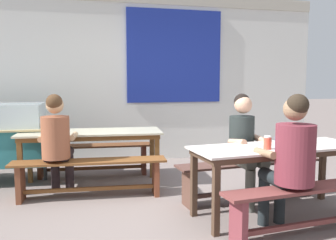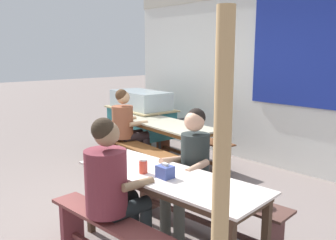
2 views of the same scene
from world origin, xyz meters
The scene contains 13 objects.
ground_plane centered at (0.00, 0.00, 0.00)m, with size 40.00×40.00×0.00m, color slate.
backdrop_wall centered at (0.02, 2.66, 1.53)m, with size 6.44×0.23×2.93m.
dining_table_far centered at (-1.00, 1.23, 0.67)m, with size 1.92×0.82×0.74m.
dining_table_near centered at (0.85, -0.36, 0.67)m, with size 1.88×0.80×0.74m.
bench_far_back centered at (-0.95, 1.75, 0.31)m, with size 1.77×0.45×0.46m.
bench_far_front centered at (-1.04, 0.70, 0.32)m, with size 1.87×0.46×0.46m.
bench_near_back centered at (0.81, 0.17, 0.31)m, with size 1.83×0.47×0.46m.
bench_near_front centered at (0.90, -0.88, 0.32)m, with size 1.77×0.42×0.46m.
person_right_near_table centered at (0.70, 0.08, 0.72)m, with size 0.43×0.56×1.27m.
person_left_back_turned centered at (-1.41, 0.81, 0.72)m, with size 0.47×0.60×1.27m.
person_near_front centered at (0.70, -0.84, 0.75)m, with size 0.47×0.58×1.31m.
tissue_box centered at (0.89, -0.42, 0.80)m, with size 0.14×0.11×0.13m.
condiment_jar centered at (0.66, -0.48, 0.81)m, with size 0.08×0.08×0.13m.
Camera 1 is at (-1.16, -3.69, 1.43)m, focal length 38.72 mm.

